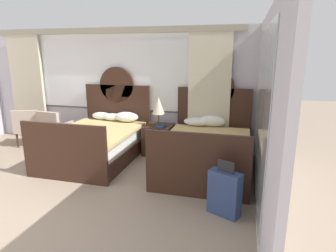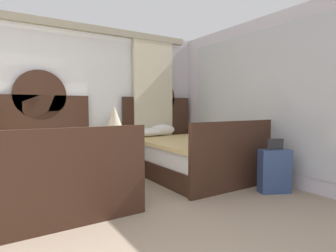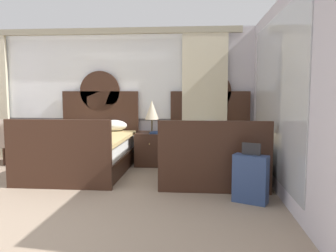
{
  "view_description": "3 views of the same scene",
  "coord_description": "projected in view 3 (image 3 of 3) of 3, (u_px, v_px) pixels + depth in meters",
  "views": [
    {
      "loc": [
        3.01,
        -2.38,
        2.15
      ],
      "look_at": [
        1.72,
        2.49,
        0.86
      ],
      "focal_mm": 30.88,
      "sensor_mm": 36.0,
      "label": 1
    },
    {
      "loc": [
        -0.5,
        -1.19,
        1.23
      ],
      "look_at": [
        1.66,
        2.21,
        0.94
      ],
      "focal_mm": 29.17,
      "sensor_mm": 36.0,
      "label": 2
    },
    {
      "loc": [
        2.17,
        -3.12,
        1.43
      ],
      "look_at": [
        1.71,
        2.02,
        0.9
      ],
      "focal_mm": 36.64,
      "sensor_mm": 36.0,
      "label": 3
    }
  ],
  "objects": [
    {
      "name": "nightstand_between_beds",
      "position": [
        152.0,
        149.0,
        6.63
      ],
      "size": [
        0.59,
        0.61,
        0.63
      ],
      "color": "#382116",
      "rests_on": "ground_plane"
    },
    {
      "name": "wall_right_mirror",
      "position": [
        282.0,
        97.0,
        4.65
      ],
      "size": [
        0.08,
        4.46,
        2.7
      ],
      "color": "silver",
      "rests_on": "ground_plane"
    },
    {
      "name": "table_lamp_on_nightstand",
      "position": [
        152.0,
        110.0,
        6.55
      ],
      "size": [
        0.27,
        0.27,
        0.62
      ],
      "color": "brown",
      "rests_on": "nightstand_between_beds"
    },
    {
      "name": "armchair_by_window_left",
      "position": [
        25.0,
        140.0,
        6.59
      ],
      "size": [
        0.64,
        0.64,
        0.88
      ],
      "color": "#B29E8E",
      "rests_on": "ground_plane"
    },
    {
      "name": "wall_back_window",
      "position": [
        94.0,
        90.0,
        7.11
      ],
      "size": [
        6.52,
        0.22,
        2.7
      ],
      "color": "silver",
      "rests_on": "ground_plane"
    },
    {
      "name": "suitcase_on_floor",
      "position": [
        250.0,
        179.0,
        4.37
      ],
      "size": [
        0.47,
        0.35,
        0.77
      ],
      "color": "navy",
      "rests_on": "ground_plane"
    },
    {
      "name": "book_on_nightstand",
      "position": [
        155.0,
        133.0,
        6.47
      ],
      "size": [
        0.18,
        0.26,
        0.03
      ],
      "color": "navy",
      "rests_on": "nightstand_between_beds"
    },
    {
      "name": "bed_near_window",
      "position": [
        85.0,
        150.0,
        6.11
      ],
      "size": [
        1.58,
        2.24,
        1.83
      ],
      "color": "#382116",
      "rests_on": "ground_plane"
    },
    {
      "name": "bed_near_mirror",
      "position": [
        211.0,
        152.0,
        5.91
      ],
      "size": [
        1.58,
        2.24,
        1.83
      ],
      "color": "#382116",
      "rests_on": "ground_plane"
    }
  ]
}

